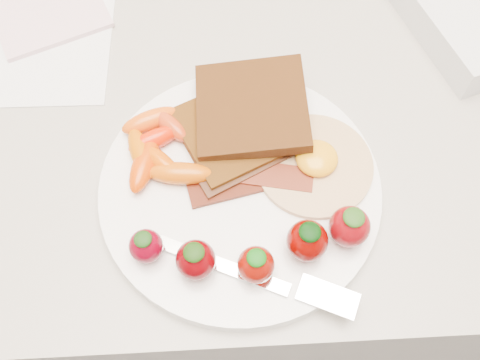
{
  "coord_description": "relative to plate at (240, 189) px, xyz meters",
  "views": [
    {
      "loc": [
        -0.04,
        1.32,
        1.37
      ],
      "look_at": [
        -0.03,
        1.55,
        0.93
      ],
      "focal_mm": 40.0,
      "sensor_mm": 36.0,
      "label": 1
    }
  ],
  "objects": [
    {
      "name": "counter",
      "position": [
        0.03,
        0.15,
        -0.46
      ],
      "size": [
        2.0,
        0.6,
        0.9
      ],
      "primitive_type": "cube",
      "color": "gray",
      "rests_on": "ground"
    },
    {
      "name": "plate",
      "position": [
        0.0,
        0.0,
        0.0
      ],
      "size": [
        0.27,
        0.27,
        0.02
      ],
      "primitive_type": "cylinder",
      "color": "white",
      "rests_on": "counter"
    },
    {
      "name": "toast_lower",
      "position": [
        -0.0,
        0.06,
        0.02
      ],
      "size": [
        0.13,
        0.13,
        0.01
      ],
      "primitive_type": "cube",
      "rotation": [
        0.0,
        0.0,
        0.44
      ],
      "color": "#3D1C0A",
      "rests_on": "plate"
    },
    {
      "name": "toast_upper",
      "position": [
        0.02,
        0.07,
        0.03
      ],
      "size": [
        0.11,
        0.11,
        0.03
      ],
      "primitive_type": "cube",
      "rotation": [
        0.0,
        -0.1,
        0.0
      ],
      "color": "black",
      "rests_on": "toast_lower"
    },
    {
      "name": "fried_egg",
      "position": [
        0.07,
        0.02,
        0.01
      ],
      "size": [
        0.11,
        0.11,
        0.02
      ],
      "color": "beige",
      "rests_on": "plate"
    },
    {
      "name": "bacon_strips",
      "position": [
        0.01,
        0.01,
        0.01
      ],
      "size": [
        0.12,
        0.08,
        0.01
      ],
      "color": "black",
      "rests_on": "plate"
    },
    {
      "name": "baby_carrots",
      "position": [
        -0.08,
        0.04,
        0.02
      ],
      "size": [
        0.09,
        0.1,
        0.02
      ],
      "color": "red",
      "rests_on": "plate"
    },
    {
      "name": "strawberries",
      "position": [
        0.02,
        -0.07,
        0.03
      ],
      "size": [
        0.21,
        0.06,
        0.04
      ],
      "color": "#5F0010",
      "rests_on": "plate"
    },
    {
      "name": "fork",
      "position": [
        0.02,
        -0.09,
        0.01
      ],
      "size": [
        0.18,
        0.09,
        0.0
      ],
      "color": "white",
      "rests_on": "plate"
    },
    {
      "name": "paper_sheet",
      "position": [
        -0.23,
        0.24,
        -0.01
      ],
      "size": [
        0.2,
        0.26,
        0.0
      ],
      "primitive_type": "cube",
      "rotation": [
        0.0,
        0.0,
        -0.02
      ],
      "color": "white",
      "rests_on": "counter"
    }
  ]
}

